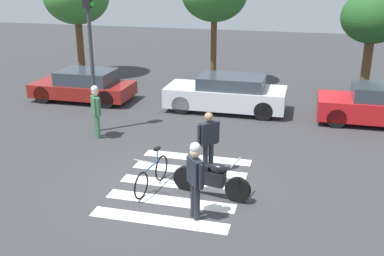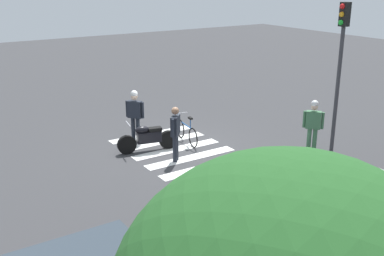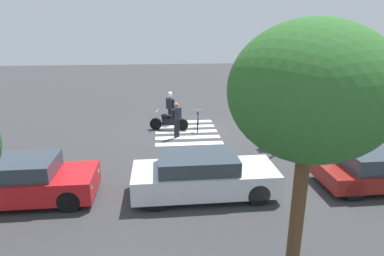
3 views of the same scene
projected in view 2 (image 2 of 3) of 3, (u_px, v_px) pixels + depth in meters
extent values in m
plane|color=#38383A|center=(177.00, 149.00, 15.61)|extent=(60.00, 60.00, 0.00)
cylinder|color=black|center=(127.00, 145.00, 15.11)|extent=(0.64, 0.27, 0.62)
cylinder|color=black|center=(168.00, 140.00, 15.58)|extent=(0.64, 0.27, 0.62)
cube|color=black|center=(149.00, 137.00, 15.31)|extent=(0.84, 0.44, 0.36)
ellipsoid|color=black|center=(142.00, 130.00, 15.15)|extent=(0.52, 0.34, 0.24)
cube|color=black|center=(155.00, 129.00, 15.30)|extent=(0.48, 0.33, 0.12)
cylinder|color=#A5A5AD|center=(128.00, 124.00, 14.92)|extent=(0.17, 0.61, 0.04)
torus|color=black|center=(180.00, 128.00, 16.62)|extent=(0.14, 0.68, 0.68)
torus|color=black|center=(193.00, 138.00, 15.67)|extent=(0.14, 0.68, 0.68)
cylinder|color=#1E4C8C|center=(186.00, 125.00, 16.05)|extent=(0.16, 0.85, 0.04)
cylinder|color=#1E4C8C|center=(190.00, 123.00, 15.72)|extent=(0.04, 0.04, 0.34)
cube|color=black|center=(190.00, 118.00, 15.66)|extent=(0.13, 0.21, 0.06)
cylinder|color=#99999E|center=(181.00, 113.00, 16.33)|extent=(0.46, 0.09, 0.03)
cylinder|color=#1E232D|center=(176.00, 147.00, 14.60)|extent=(0.14, 0.14, 0.86)
cylinder|color=#1E232D|center=(175.00, 149.00, 14.43)|extent=(0.14, 0.14, 0.86)
cube|color=#1E232D|center=(175.00, 125.00, 14.29)|extent=(0.49, 0.50, 0.61)
sphere|color=#8C664C|center=(175.00, 111.00, 14.14)|extent=(0.23, 0.23, 0.23)
cylinder|color=#1E232D|center=(178.00, 122.00, 14.57)|extent=(0.09, 0.09, 0.58)
cylinder|color=#1E232D|center=(173.00, 128.00, 14.01)|extent=(0.09, 0.09, 0.58)
cylinder|color=#1E232D|center=(133.00, 129.00, 16.30)|extent=(0.14, 0.14, 0.84)
cylinder|color=#1E232D|center=(138.00, 130.00, 16.24)|extent=(0.14, 0.14, 0.84)
cube|color=#1E232D|center=(135.00, 109.00, 16.05)|extent=(0.46, 0.51, 0.60)
sphere|color=beige|center=(134.00, 97.00, 15.90)|extent=(0.23, 0.23, 0.23)
cylinder|color=#1E232D|center=(127.00, 109.00, 16.13)|extent=(0.09, 0.09, 0.57)
cylinder|color=#1E232D|center=(143.00, 110.00, 15.96)|extent=(0.09, 0.09, 0.57)
sphere|color=white|center=(134.00, 94.00, 15.87)|extent=(0.24, 0.24, 0.24)
cylinder|color=#3F724C|center=(315.00, 141.00, 15.20)|extent=(0.14, 0.14, 0.82)
cylinder|color=#3F724C|center=(309.00, 140.00, 15.25)|extent=(0.14, 0.14, 0.82)
cube|color=#3F724C|center=(313.00, 120.00, 15.01)|extent=(0.46, 0.49, 0.58)
sphere|color=beige|center=(315.00, 107.00, 14.87)|extent=(0.22, 0.22, 0.22)
cylinder|color=#3F724C|center=(323.00, 121.00, 14.93)|extent=(0.09, 0.09, 0.55)
cylinder|color=#3F724C|center=(304.00, 119.00, 15.09)|extent=(0.09, 0.09, 0.55)
sphere|color=white|center=(315.00, 104.00, 14.84)|extent=(0.23, 0.23, 0.23)
cube|color=silver|center=(151.00, 134.00, 17.04)|extent=(3.19, 0.45, 0.01)
cube|color=silver|center=(163.00, 141.00, 16.32)|extent=(3.19, 0.45, 0.01)
cube|color=silver|center=(177.00, 149.00, 15.61)|extent=(3.19, 0.45, 0.01)
cube|color=silver|center=(191.00, 157.00, 14.89)|extent=(3.19, 0.45, 0.01)
cube|color=silver|center=(207.00, 167.00, 14.17)|extent=(3.19, 0.45, 0.01)
cylinder|color=black|center=(350.00, 193.00, 11.72)|extent=(0.70, 0.22, 0.70)
cylinder|color=black|center=(255.00, 228.00, 10.10)|extent=(0.70, 0.22, 0.70)
cube|color=silver|center=(333.00, 215.00, 10.21)|extent=(4.59, 1.85, 0.74)
cube|color=#333D47|center=(329.00, 192.00, 9.90)|extent=(2.48, 1.62, 0.46)
cube|color=#F2EDCC|center=(376.00, 177.00, 11.81)|extent=(0.08, 0.20, 0.12)
cube|color=#F2EDCC|center=(179.00, 243.00, 8.98)|extent=(0.08, 0.20, 0.12)
cylinder|color=#38383D|center=(337.00, 94.00, 14.42)|extent=(0.12, 0.12, 4.10)
cube|color=black|center=(345.00, 14.00, 13.66)|extent=(0.25, 0.25, 0.70)
sphere|color=red|center=(343.00, 6.00, 13.53)|extent=(0.16, 0.16, 0.16)
sphere|color=orange|center=(342.00, 14.00, 13.60)|extent=(0.16, 0.16, 0.16)
sphere|color=green|center=(341.00, 22.00, 13.67)|extent=(0.16, 0.16, 0.16)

